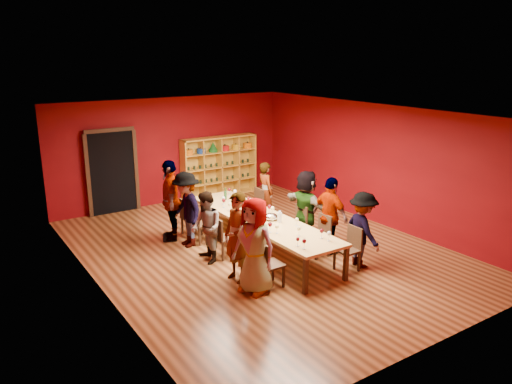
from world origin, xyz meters
The scene contains 48 objects.
room_shell centered at (0.00, 0.00, 1.50)m, with size 7.10×9.10×3.04m.
tasting_table centered at (0.00, 0.00, 0.70)m, with size 1.10×4.50×0.75m.
doorway centered at (-1.80, 4.43, 1.12)m, with size 1.40×0.17×2.30m.
shelving_unit centered at (1.40, 4.32, 0.98)m, with size 2.40×0.40×1.80m.
chair_person_left_0 centered at (-0.91, -1.57, 0.50)m, with size 0.42×0.42×0.89m.
person_left_0 centered at (-1.19, -1.57, 0.88)m, with size 0.86×0.47×1.77m, color #5B85BB.
chair_person_left_1 centered at (-0.91, -1.01, 0.50)m, with size 0.42×0.42×0.89m.
person_left_1 centered at (-1.21, -1.01, 0.87)m, with size 0.63×0.46×1.73m, color beige.
chair_person_left_2 centered at (-0.91, 0.08, 0.50)m, with size 0.42×0.42×0.89m.
person_left_2 centered at (-1.28, 0.08, 0.75)m, with size 0.73×0.40×1.49m, color silver.
chair_person_left_3 centered at (-0.91, 1.12, 0.50)m, with size 0.42×0.42×0.89m.
person_left_3 centered at (-1.22, 1.12, 0.85)m, with size 1.10×0.45×1.70m, color #5E90C1.
chair_person_left_4 centered at (-0.91, 1.69, 0.50)m, with size 0.42×0.42×0.89m.
person_left_4 centered at (-1.34, 1.69, 0.94)m, with size 1.10×0.50×1.88m, color #4C4C51.
chair_person_right_0 centered at (0.91, -1.84, 0.50)m, with size 0.42×0.42×0.89m.
person_right_0 centered at (1.22, -1.84, 0.78)m, with size 1.01×0.42×1.56m, color #6192C8.
chair_person_right_1 centered at (0.91, -0.95, 0.50)m, with size 0.42×0.42×0.89m.
person_right_1 centered at (1.16, -0.95, 0.84)m, with size 0.98×0.45×1.68m, color silver.
chair_person_right_2 centered at (0.91, -0.15, 0.50)m, with size 0.42×0.42×0.89m.
person_right_2 centered at (1.15, -0.15, 0.84)m, with size 1.56×0.45×1.68m, color #151A3A.
chair_person_right_4 centered at (0.91, 1.57, 0.50)m, with size 0.42×0.42×0.89m.
person_right_4 centered at (1.22, 1.57, 0.77)m, with size 0.56×0.41×1.54m, color #535258.
wine_glass_0 centered at (-0.30, 1.06, 0.91)m, with size 0.09×0.09×0.22m.
wine_glass_1 centered at (-0.06, -0.51, 0.90)m, with size 0.08×0.08×0.20m.
wine_glass_2 centered at (0.28, -1.68, 0.89)m, with size 0.08×0.08×0.19m.
wine_glass_3 centered at (0.31, -0.87, 0.88)m, with size 0.07×0.07×0.18m.
wine_glass_4 centered at (0.09, 0.44, 0.88)m, with size 0.07×0.07×0.18m.
wine_glass_5 centered at (-0.34, -1.92, 0.89)m, with size 0.08×0.08×0.20m.
wine_glass_6 centered at (-0.35, -1.75, 0.88)m, with size 0.07×0.07×0.18m.
wine_glass_7 centered at (-0.36, 1.81, 0.91)m, with size 0.09×0.09×0.22m.
wine_glass_8 centered at (0.32, 0.98, 0.88)m, with size 0.07×0.07×0.18m.
wine_glass_9 centered at (-0.28, -1.00, 0.88)m, with size 0.07×0.07×0.18m.
wine_glass_10 centered at (0.34, 1.62, 0.90)m, with size 0.08×0.08×0.21m.
wine_glass_11 centered at (0.30, -0.03, 0.90)m, with size 0.09×0.09×0.21m.
wine_glass_12 centered at (0.30, -1.88, 0.89)m, with size 0.08×0.08×0.20m.
wine_glass_13 centered at (-0.20, 1.26, 0.90)m, with size 0.08×0.08×0.20m.
wine_glass_14 centered at (-0.01, -1.35, 0.89)m, with size 0.08×0.08×0.20m.
wine_glass_15 centered at (-0.36, -0.88, 0.91)m, with size 0.09×0.09×0.22m.
wine_glass_16 centered at (0.30, 0.09, 0.91)m, with size 0.09×0.09×0.21m.
wine_glass_17 centered at (-0.34, 0.07, 0.89)m, with size 0.08×0.08×0.20m.
wine_glass_18 centered at (0.27, 0.80, 0.89)m, with size 0.08×0.08×0.20m.
wine_glass_19 centered at (0.33, 1.88, 0.89)m, with size 0.08×0.08×0.19m.
wine_glass_20 centered at (-0.32, 0.77, 0.90)m, with size 0.08×0.08×0.20m.
wine_glass_21 centered at (-0.36, 1.78, 0.91)m, with size 0.09×0.09×0.22m.
spittoon_bowl centered at (0.10, -0.26, 0.82)m, with size 0.29×0.29×0.16m, color #BABCC1.
carafe_a centered at (-0.20, 0.08, 0.88)m, with size 0.12×0.12×0.28m.
carafe_b centered at (0.16, -0.48, 0.86)m, with size 0.13×0.13×0.25m.
wine_bottle centered at (0.05, 1.60, 0.86)m, with size 0.07×0.07×0.29m.
Camera 1 is at (-5.74, -8.49, 4.20)m, focal length 35.00 mm.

